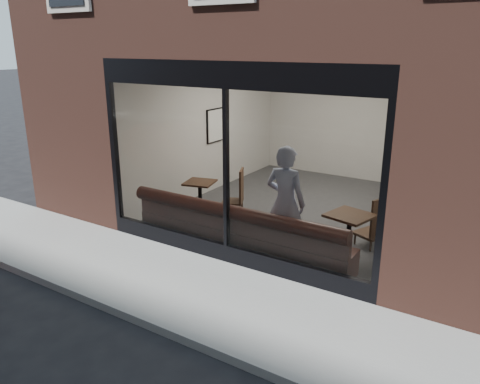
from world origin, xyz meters
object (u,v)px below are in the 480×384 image
Objects in this scene: person at (285,203)px; cafe_table_right at (350,216)px; cafe_chair_left at (233,201)px; banquette at (240,241)px; cafe_chair_right at (370,234)px; cafe_table_left at (200,182)px.

cafe_table_right is at bearing -148.76° from person.
cafe_chair_left is (-1.92, 1.34, -0.71)m from person.
banquette is at bearing -152.73° from cafe_table_right.
person is 1.75m from cafe_chair_right.
cafe_chair_left is 3.03m from cafe_chair_right.
banquette is 6.03× the size of cafe_table_right.
banquette is at bearing -32.62° from cafe_table_left.
cafe_table_left is 1.36× the size of cafe_chair_left.
person reaches higher than cafe_table_right.
person reaches higher than banquette.
person is at bearing 70.26° from cafe_chair_right.
person is at bearing -17.95° from cafe_table_left.
banquette is 1.05m from person.
person reaches higher than cafe_table_left.
cafe_chair_right is at bearing -132.66° from person.
cafe_chair_right is (1.10, 1.16, -0.71)m from person.
banquette is 2.10× the size of person.
cafe_table_left is at bearing -17.01° from person.
cafe_table_left is at bearing 30.61° from cafe_chair_right.
cafe_table_right is at bearing 27.27° from banquette.
cafe_chair_right is (1.80, 1.45, 0.01)m from banquette.
cafe_table_left is 0.86× the size of cafe_table_right.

